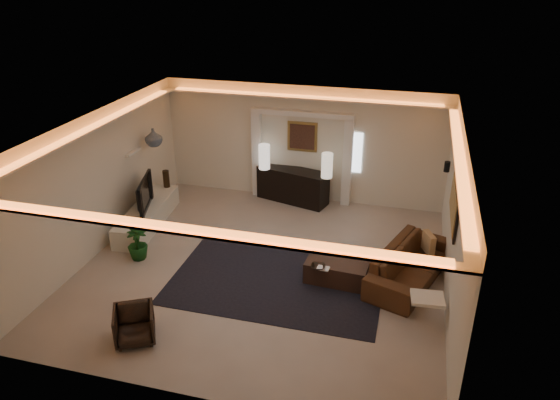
% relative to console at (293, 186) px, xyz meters
% --- Properties ---
extents(floor, '(7.00, 7.00, 0.00)m').
position_rel_console_xyz_m(floor, '(0.17, -3.25, -0.40)').
color(floor, '#A59789').
rests_on(floor, ground).
extents(ceiling, '(7.00, 7.00, 0.00)m').
position_rel_console_xyz_m(ceiling, '(0.17, -3.25, 2.50)').
color(ceiling, white).
rests_on(ceiling, ground).
extents(wall_back, '(7.00, 0.00, 7.00)m').
position_rel_console_xyz_m(wall_back, '(0.17, 0.25, 1.05)').
color(wall_back, beige).
rests_on(wall_back, ground).
extents(wall_front, '(7.00, 0.00, 7.00)m').
position_rel_console_xyz_m(wall_front, '(0.17, -6.75, 1.05)').
color(wall_front, beige).
rests_on(wall_front, ground).
extents(wall_left, '(0.00, 7.00, 7.00)m').
position_rel_console_xyz_m(wall_left, '(-3.33, -3.25, 1.05)').
color(wall_left, beige).
rests_on(wall_left, ground).
extents(wall_right, '(0.00, 7.00, 7.00)m').
position_rel_console_xyz_m(wall_right, '(3.67, -3.25, 1.05)').
color(wall_right, beige).
rests_on(wall_right, ground).
extents(cove_soffit, '(7.00, 7.00, 0.04)m').
position_rel_console_xyz_m(cove_soffit, '(0.17, -3.25, 2.22)').
color(cove_soffit, silver).
rests_on(cove_soffit, ceiling).
extents(daylight_slit, '(0.25, 0.03, 1.00)m').
position_rel_console_xyz_m(daylight_slit, '(1.52, 0.23, 0.95)').
color(daylight_slit, white).
rests_on(daylight_slit, wall_back).
extents(area_rug, '(4.00, 3.00, 0.01)m').
position_rel_console_xyz_m(area_rug, '(0.57, -3.45, -0.39)').
color(area_rug, black).
rests_on(area_rug, ground).
extents(pilaster_left, '(0.22, 0.20, 2.20)m').
position_rel_console_xyz_m(pilaster_left, '(-0.98, 0.15, 0.70)').
color(pilaster_left, silver).
rests_on(pilaster_left, ground).
extents(pilaster_right, '(0.22, 0.20, 2.20)m').
position_rel_console_xyz_m(pilaster_right, '(1.32, 0.15, 0.70)').
color(pilaster_right, silver).
rests_on(pilaster_right, ground).
extents(alcove_header, '(2.52, 0.20, 0.12)m').
position_rel_console_xyz_m(alcove_header, '(0.17, 0.15, 1.85)').
color(alcove_header, silver).
rests_on(alcove_header, wall_back).
extents(painting_frame, '(0.74, 0.04, 0.74)m').
position_rel_console_xyz_m(painting_frame, '(0.17, 0.22, 1.25)').
color(painting_frame, tan).
rests_on(painting_frame, wall_back).
extents(painting_canvas, '(0.62, 0.02, 0.62)m').
position_rel_console_xyz_m(painting_canvas, '(0.17, 0.19, 1.25)').
color(painting_canvas, '#4C2D1E').
rests_on(painting_canvas, wall_back).
extents(art_panel_frame, '(0.04, 1.64, 0.74)m').
position_rel_console_xyz_m(art_panel_frame, '(3.64, -2.95, 1.30)').
color(art_panel_frame, black).
rests_on(art_panel_frame, wall_right).
extents(art_panel_gold, '(0.02, 1.50, 0.62)m').
position_rel_console_xyz_m(art_panel_gold, '(3.62, -2.95, 1.30)').
color(art_panel_gold, tan).
rests_on(art_panel_gold, wall_right).
extents(wall_sconce, '(0.12, 0.12, 0.22)m').
position_rel_console_xyz_m(wall_sconce, '(3.55, -1.05, 1.28)').
color(wall_sconce, black).
rests_on(wall_sconce, wall_right).
extents(wall_niche, '(0.10, 0.55, 0.04)m').
position_rel_console_xyz_m(wall_niche, '(-3.27, -1.85, 1.25)').
color(wall_niche, silver).
rests_on(wall_niche, wall_left).
extents(console, '(1.88, 1.02, 0.90)m').
position_rel_console_xyz_m(console, '(0.00, 0.00, 0.00)').
color(console, black).
rests_on(console, ground).
extents(lamp_left, '(0.33, 0.33, 0.62)m').
position_rel_console_xyz_m(lamp_left, '(-0.71, -0.12, 0.69)').
color(lamp_left, white).
rests_on(lamp_left, console).
extents(lamp_right, '(0.35, 0.35, 0.60)m').
position_rel_console_xyz_m(lamp_right, '(0.90, -0.28, 0.69)').
color(lamp_right, beige).
rests_on(lamp_right, console).
extents(media_ledge, '(0.92, 2.62, 0.48)m').
position_rel_console_xyz_m(media_ledge, '(-2.93, -2.16, -0.17)').
color(media_ledge, beige).
rests_on(media_ledge, ground).
extents(tv, '(1.25, 0.53, 0.72)m').
position_rel_console_xyz_m(tv, '(-2.98, -2.28, 0.41)').
color(tv, black).
rests_on(tv, media_ledge).
extents(figurine, '(0.19, 0.19, 0.43)m').
position_rel_console_xyz_m(figurine, '(-2.98, -0.99, 0.24)').
color(figurine, black).
rests_on(figurine, media_ledge).
extents(ginger_jar, '(0.52, 0.52, 0.42)m').
position_rel_console_xyz_m(ginger_jar, '(-2.98, -1.40, 1.48)').
color(ginger_jar, slate).
rests_on(ginger_jar, wall_niche).
extents(plant, '(0.56, 0.56, 0.72)m').
position_rel_console_xyz_m(plant, '(-2.39, -3.56, -0.04)').
color(plant, '#103911').
rests_on(plant, ground).
extents(sofa, '(2.53, 1.65, 0.69)m').
position_rel_console_xyz_m(sofa, '(3.02, -2.92, -0.06)').
color(sofa, black).
rests_on(sofa, ground).
extents(throw_blanket, '(0.58, 0.49, 0.06)m').
position_rel_console_xyz_m(throw_blanket, '(3.32, -4.28, 0.15)').
color(throw_blanket, white).
rests_on(throw_blanket, sofa).
extents(throw_pillow, '(0.27, 0.42, 0.40)m').
position_rel_console_xyz_m(throw_pillow, '(3.32, -2.37, 0.15)').
color(throw_pillow, tan).
rests_on(throw_pillow, sofa).
extents(coffee_table, '(1.21, 0.72, 0.44)m').
position_rel_console_xyz_m(coffee_table, '(1.68, -3.32, -0.20)').
color(coffee_table, '#30271E').
rests_on(coffee_table, ground).
extents(bowl, '(0.29, 0.29, 0.07)m').
position_rel_console_xyz_m(bowl, '(1.37, -3.64, 0.04)').
color(bowl, black).
rests_on(bowl, coffee_table).
extents(magazine, '(0.24, 0.18, 0.03)m').
position_rel_console_xyz_m(magazine, '(1.46, -3.64, 0.02)').
color(magazine, white).
rests_on(magazine, coffee_table).
extents(armchair, '(0.85, 0.86, 0.58)m').
position_rel_console_xyz_m(armchair, '(-1.19, -5.85, -0.11)').
color(armchair, black).
rests_on(armchair, ground).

